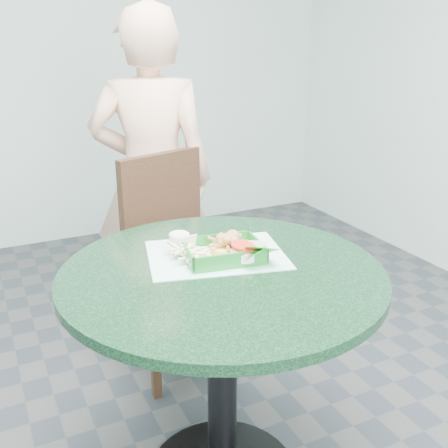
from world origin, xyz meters
name	(u,v)px	position (x,y,z in m)	size (l,w,h in m)	color
wall_back	(56,37)	(0.00, 2.50, 1.40)	(4.00, 0.04, 2.80)	silver
cafe_table	(222,326)	(0.00, 0.00, 0.58)	(0.94, 0.94, 0.75)	black
dining_chair	(171,247)	(0.12, 0.76, 0.53)	(0.42, 0.42, 0.93)	#331C0D
diner_person	(152,175)	(0.14, 1.03, 0.80)	(0.58, 0.38, 1.59)	beige
placemat	(216,261)	(0.03, 0.10, 0.75)	(0.41, 0.31, 0.00)	#B0F0E4
food_basket	(223,260)	(0.03, 0.06, 0.77)	(0.23, 0.17, 0.05)	#187725
crab_sandwich	(227,248)	(0.05, 0.08, 0.80)	(0.11, 0.11, 0.07)	#F3CF52
fries_pile	(190,259)	(-0.07, 0.08, 0.79)	(0.10, 0.11, 0.04)	#FFEEB0
sauce_ramekin	(177,247)	(-0.08, 0.14, 0.80)	(0.06, 0.06, 0.04)	white
garnish_cup	(249,256)	(0.09, 0.00, 0.79)	(0.12, 0.11, 0.05)	white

